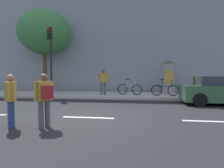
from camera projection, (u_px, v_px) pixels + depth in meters
ground_plane at (88, 118)px, 6.43m from camera, size 80.00×80.00×0.00m
sidewalk_curb at (114, 95)px, 13.36m from camera, size 36.00×4.00×0.15m
lane_markings at (88, 118)px, 6.43m from camera, size 25.80×0.16×0.01m
building_backdrop at (121, 29)px, 18.06m from camera, size 36.00×5.00×11.96m
traffic_light at (50, 50)px, 12.03m from camera, size 0.24×0.45×4.38m
poster_column at (168, 77)px, 13.81m from camera, size 0.97×0.97×2.43m
street_tree at (44, 32)px, 15.32m from camera, size 4.21×4.21×6.66m
pedestrian_in_dark_shirt at (11, 97)px, 5.13m from camera, size 0.40×0.52×1.48m
pedestrian_in_light_jacket at (44, 96)px, 5.10m from camera, size 0.50×0.50×1.50m
pedestrian_tallest at (103, 80)px, 12.64m from camera, size 0.61×0.50×1.73m
bicycle_leaning at (165, 90)px, 12.16m from camera, size 1.77×0.25×1.09m
bicycle_upright at (130, 89)px, 12.87m from camera, size 1.73×0.48×1.09m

